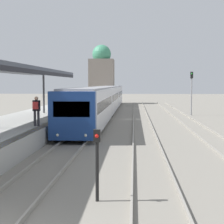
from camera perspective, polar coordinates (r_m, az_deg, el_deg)
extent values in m
cube|color=black|center=(20.27, -12.17, 6.06)|extent=(0.08, 26.40, 0.24)
cylinder|color=#47474C|center=(30.98, -10.37, 2.77)|extent=(0.16, 0.16, 3.14)
cylinder|color=#2D2D33|center=(21.45, -11.67, -0.97)|extent=(0.14, 0.14, 0.85)
cylinder|color=#2D2D33|center=(21.40, -11.15, -0.98)|extent=(0.14, 0.14, 0.85)
cube|color=black|center=(21.38, -11.44, 0.96)|extent=(0.40, 0.22, 0.60)
sphere|color=tan|center=(21.36, -11.46, 2.04)|extent=(0.22, 0.22, 0.22)
cube|color=#B22828|center=(21.18, -11.58, 0.98)|extent=(0.30, 0.18, 0.40)
cube|color=navy|center=(20.89, -6.05, -0.56)|extent=(2.60, 0.70, 2.70)
cube|color=black|center=(20.54, -6.21, 0.42)|extent=(2.03, 0.04, 0.86)
sphere|color=#EFEACC|center=(20.82, -8.31, -3.50)|extent=(0.16, 0.16, 0.16)
sphere|color=#EFEACC|center=(20.56, -4.03, -3.56)|extent=(0.16, 0.16, 0.16)
cube|color=silver|center=(28.39, -3.53, 0.74)|extent=(2.60, 14.48, 2.70)
cube|color=gray|center=(28.34, -3.54, 3.58)|extent=(2.29, 14.19, 0.12)
cube|color=black|center=(28.37, -3.53, 1.34)|extent=(2.62, 13.32, 0.70)
cylinder|color=black|center=(24.05, -7.50, -2.97)|extent=(0.12, 0.70, 0.70)
cylinder|color=black|center=(23.73, -2.24, -3.04)|extent=(0.12, 0.70, 0.70)
cylinder|color=black|center=(33.28, -4.42, -0.93)|extent=(0.12, 0.70, 0.70)
cylinder|color=black|center=(33.05, -0.62, -0.96)|extent=(0.12, 0.70, 0.70)
cube|color=silver|center=(43.13, -1.13, 1.96)|extent=(2.60, 14.48, 2.70)
cube|color=gray|center=(43.09, -1.14, 3.84)|extent=(2.29, 14.19, 0.12)
cube|color=black|center=(43.12, -1.14, 2.36)|extent=(2.62, 13.32, 0.70)
cylinder|color=black|center=(38.64, -3.33, -0.20)|extent=(0.12, 0.70, 0.70)
cylinder|color=black|center=(38.44, -0.05, -0.22)|extent=(0.12, 0.70, 0.70)
cylinder|color=black|center=(47.97, -2.00, 0.68)|extent=(0.12, 0.70, 0.70)
cylinder|color=black|center=(47.82, 0.64, 0.67)|extent=(0.12, 0.70, 0.70)
cube|color=silver|center=(57.92, 0.04, 2.56)|extent=(2.60, 14.48, 2.70)
cube|color=gray|center=(57.89, 0.04, 3.96)|extent=(2.29, 14.19, 0.12)
cube|color=black|center=(57.91, 0.04, 2.85)|extent=(2.62, 13.32, 0.70)
cylinder|color=black|center=(53.36, -1.45, 1.05)|extent=(0.12, 0.70, 0.70)
cylinder|color=black|center=(53.22, 0.93, 1.04)|extent=(0.12, 0.70, 0.70)
cylinder|color=black|center=(62.73, -0.72, 1.53)|extent=(0.12, 0.70, 0.70)
cylinder|color=black|center=(62.61, 1.31, 1.53)|extent=(0.12, 0.70, 0.70)
cylinder|color=black|center=(10.88, -2.27, -9.08)|extent=(0.10, 0.10, 1.73)
cube|color=black|center=(10.69, -2.29, -3.63)|extent=(0.20, 0.14, 0.36)
sphere|color=red|center=(10.60, -2.34, -3.69)|extent=(0.11, 0.11, 0.11)
cylinder|color=gray|center=(41.17, 12.01, 2.76)|extent=(0.14, 0.14, 4.68)
cube|color=black|center=(41.17, 12.05, 5.53)|extent=(0.28, 0.20, 0.70)
sphere|color=green|center=(41.05, 12.08, 5.73)|extent=(0.14, 0.14, 0.14)
cube|color=slate|center=(64.79, -1.58, 4.67)|extent=(4.19, 4.19, 7.59)
sphere|color=#3D8966|center=(64.99, -1.59, 8.80)|extent=(3.22, 3.22, 3.22)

